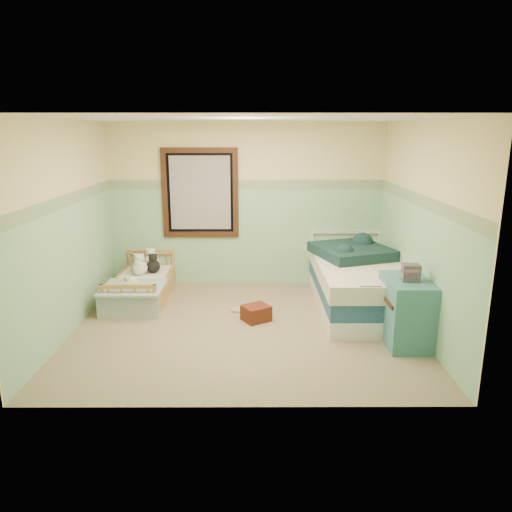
{
  "coord_description": "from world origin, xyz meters",
  "views": [
    {
      "loc": [
        0.13,
        -5.6,
        2.37
      ],
      "look_at": [
        0.15,
        0.35,
        0.82
      ],
      "focal_mm": 33.89,
      "sensor_mm": 36.0,
      "label": 1
    }
  ],
  "objects_px": {
    "dresser": "(406,311)",
    "floor_book": "(243,310)",
    "plush_floor_tan": "(132,294)",
    "toddler_bed_frame": "(142,292)",
    "plush_floor_cream": "(133,295)",
    "red_pillow": "(256,313)",
    "twin_bed_frame": "(358,300)"
  },
  "relations": [
    {
      "from": "plush_floor_cream",
      "to": "floor_book",
      "type": "height_order",
      "value": "plush_floor_cream"
    },
    {
      "from": "plush_floor_tan",
      "to": "twin_bed_frame",
      "type": "distance_m",
      "value": 3.17
    },
    {
      "from": "plush_floor_cream",
      "to": "red_pillow",
      "type": "distance_m",
      "value": 1.82
    },
    {
      "from": "twin_bed_frame",
      "to": "floor_book",
      "type": "distance_m",
      "value": 1.59
    },
    {
      "from": "red_pillow",
      "to": "floor_book",
      "type": "relative_size",
      "value": 1.16
    },
    {
      "from": "dresser",
      "to": "red_pillow",
      "type": "xyz_separation_m",
      "value": [
        -1.7,
        0.67,
        -0.28
      ]
    },
    {
      "from": "toddler_bed_frame",
      "to": "red_pillow",
      "type": "bearing_deg",
      "value": -26.65
    },
    {
      "from": "plush_floor_cream",
      "to": "red_pillow",
      "type": "relative_size",
      "value": 0.87
    },
    {
      "from": "plush_floor_cream",
      "to": "twin_bed_frame",
      "type": "height_order",
      "value": "plush_floor_cream"
    },
    {
      "from": "plush_floor_cream",
      "to": "dresser",
      "type": "height_order",
      "value": "dresser"
    },
    {
      "from": "plush_floor_tan",
      "to": "dresser",
      "type": "bearing_deg",
      "value": -21.07
    },
    {
      "from": "dresser",
      "to": "floor_book",
      "type": "relative_size",
      "value": 2.76
    },
    {
      "from": "red_pillow",
      "to": "dresser",
      "type": "bearing_deg",
      "value": -21.4
    },
    {
      "from": "plush_floor_cream",
      "to": "plush_floor_tan",
      "type": "distance_m",
      "value": 0.08
    },
    {
      "from": "plush_floor_cream",
      "to": "dresser",
      "type": "relative_size",
      "value": 0.37
    },
    {
      "from": "plush_floor_cream",
      "to": "plush_floor_tan",
      "type": "xyz_separation_m",
      "value": [
        -0.04,
        0.07,
        -0.01
      ]
    },
    {
      "from": "floor_book",
      "to": "toddler_bed_frame",
      "type": "bearing_deg",
      "value": 177.99
    },
    {
      "from": "twin_bed_frame",
      "to": "floor_book",
      "type": "xyz_separation_m",
      "value": [
        -1.58,
        -0.12,
        -0.1
      ]
    },
    {
      "from": "plush_floor_cream",
      "to": "floor_book",
      "type": "distance_m",
      "value": 1.57
    },
    {
      "from": "dresser",
      "to": "floor_book",
      "type": "xyz_separation_m",
      "value": [
        -1.88,
        1.01,
        -0.37
      ]
    },
    {
      "from": "red_pillow",
      "to": "toddler_bed_frame",
      "type": "bearing_deg",
      "value": 153.35
    },
    {
      "from": "toddler_bed_frame",
      "to": "plush_floor_cream",
      "type": "xyz_separation_m",
      "value": [
        -0.06,
        -0.23,
        0.04
      ]
    },
    {
      "from": "twin_bed_frame",
      "to": "toddler_bed_frame",
      "type": "bearing_deg",
      "value": 173.13
    },
    {
      "from": "plush_floor_tan",
      "to": "floor_book",
      "type": "distance_m",
      "value": 1.62
    },
    {
      "from": "plush_floor_cream",
      "to": "twin_bed_frame",
      "type": "bearing_deg",
      "value": -2.48
    },
    {
      "from": "plush_floor_tan",
      "to": "dresser",
      "type": "xyz_separation_m",
      "value": [
        3.46,
        -1.33,
        0.25
      ]
    },
    {
      "from": "twin_bed_frame",
      "to": "red_pillow",
      "type": "xyz_separation_m",
      "value": [
        -1.4,
        -0.46,
        -0.01
      ]
    },
    {
      "from": "twin_bed_frame",
      "to": "plush_floor_tan",
      "type": "bearing_deg",
      "value": 176.32
    },
    {
      "from": "twin_bed_frame",
      "to": "red_pillow",
      "type": "relative_size",
      "value": 6.89
    },
    {
      "from": "plush_floor_tan",
      "to": "red_pillow",
      "type": "relative_size",
      "value": 0.82
    },
    {
      "from": "dresser",
      "to": "twin_bed_frame",
      "type": "bearing_deg",
      "value": 104.98
    },
    {
      "from": "dresser",
      "to": "floor_book",
      "type": "distance_m",
      "value": 2.17
    }
  ]
}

